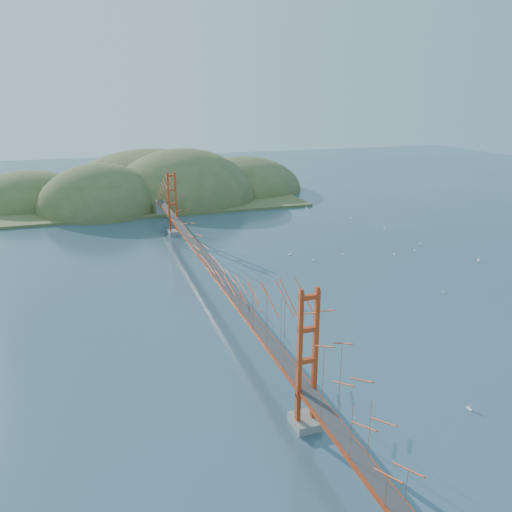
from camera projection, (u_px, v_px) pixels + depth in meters
name	position (u px, v px, depth m)	size (l,w,h in m)	color
ground	(213.00, 291.00, 66.55)	(320.00, 320.00, 0.00)	#304E61
bridge	(211.00, 240.00, 64.55)	(2.20, 94.40, 12.00)	gray
far_headlands	(157.00, 196.00, 128.94)	(84.00, 58.00, 25.00)	olive
sailboat_9	(420.00, 244.00, 87.00)	(0.66, 0.66, 0.69)	white
sailboat_8	(331.00, 220.00, 103.62)	(0.61, 0.60, 0.68)	white
sailboat_1	(313.00, 260.00, 78.67)	(0.53, 0.53, 0.56)	white
sailboat_0	(301.00, 307.00, 61.00)	(0.51, 0.63, 0.74)	white
sailboat_14	(394.00, 254.00, 81.54)	(0.53, 0.53, 0.59)	white
sailboat_6	(443.00, 292.00, 65.92)	(0.57, 0.57, 0.60)	white
sailboat_7	(351.00, 218.00, 104.89)	(0.63, 0.54, 0.73)	white
sailboat_3	(290.00, 254.00, 81.42)	(0.68, 0.68, 0.71)	white
sailboat_17	(384.00, 229.00, 96.59)	(0.62, 0.57, 0.70)	white
sailboat_15	(307.00, 208.00, 114.30)	(0.66, 0.66, 0.75)	white
sailboat_4	(479.00, 260.00, 78.71)	(0.63, 0.64, 0.72)	white
sailboat_10	(469.00, 408.00, 41.49)	(0.49, 0.58, 0.67)	white
sailboat_5	(415.00, 250.00, 83.79)	(0.42, 0.51, 0.59)	white
sailboat_16	(343.00, 254.00, 81.53)	(0.54, 0.54, 0.57)	white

